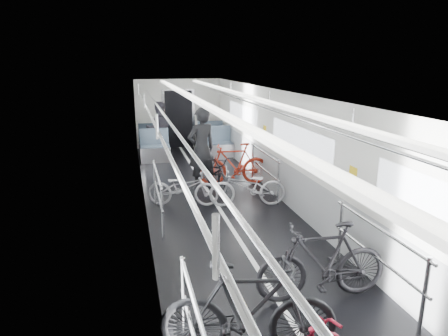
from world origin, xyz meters
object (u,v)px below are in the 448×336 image
object	(u,v)px
bike_left_far	(183,188)
bike_aisle	(216,172)
bike_right_mid	(247,187)
bike_right_near	(322,262)
person_seated	(159,129)
bike_left_mid	(249,311)
bike_right_far	(234,164)
person_standing	(201,149)

from	to	relation	value
bike_left_far	bike_aisle	xyz separation A→B (m)	(0.91, 0.92, 0.04)
bike_right_mid	bike_right_near	bearing A→B (deg)	7.34
bike_right_mid	bike_aisle	bearing A→B (deg)	-153.94
bike_aisle	bike_right_mid	bearing A→B (deg)	-76.82
bike_aisle	person_seated	world-z (taller)	person_seated
bike_left_mid	bike_right_near	world-z (taller)	bike_left_mid
bike_aisle	bike_right_near	bearing A→B (deg)	-90.38
bike_left_far	bike_right_mid	size ratio (longest dim) A/B	0.93
bike_left_mid	bike_left_far	distance (m)	4.69
bike_left_mid	bike_right_near	distance (m)	1.47
bike_right_mid	bike_right_far	xyz separation A→B (m)	(0.13, 1.55, 0.10)
bike_right_far	person_standing	bearing A→B (deg)	-73.81
bike_right_mid	bike_left_far	bearing A→B (deg)	-97.16
bike_left_far	bike_right_far	distance (m)	1.87
bike_aisle	person_standing	xyz separation A→B (m)	(-0.32, 0.10, 0.55)
person_seated	bike_left_far	bearing A→B (deg)	88.76
bike_right_mid	bike_left_mid	bearing A→B (deg)	-8.30
bike_aisle	bike_right_far	bearing A→B (deg)	21.57
bike_left_far	bike_right_near	world-z (taller)	bike_right_near
bike_right_near	bike_right_far	xyz separation A→B (m)	(0.19, 5.06, 0.00)
bike_right_far	bike_aisle	xyz separation A→B (m)	(-0.53, -0.26, -0.09)
bike_left_mid	bike_aisle	xyz separation A→B (m)	(0.89, 5.61, -0.11)
bike_right_near	person_standing	world-z (taller)	person_standing
bike_right_mid	person_seated	distance (m)	5.40
bike_left_far	bike_right_near	distance (m)	4.08
bike_right_near	bike_right_mid	distance (m)	3.52
bike_right_far	person_seated	size ratio (longest dim) A/B	1.00
bike_right_near	person_standing	bearing A→B (deg)	-169.13
bike_left_mid	bike_left_far	bearing A→B (deg)	12.96
bike_right_near	bike_left_far	bearing A→B (deg)	-158.87
bike_right_near	person_seated	world-z (taller)	person_seated
bike_left_far	bike_right_near	bearing A→B (deg)	-145.79
bike_right_far	bike_aisle	world-z (taller)	bike_right_far
person_standing	bike_left_mid	bearing A→B (deg)	64.30
bike_left_mid	bike_right_near	xyz separation A→B (m)	(1.23, 0.81, -0.02)
bike_right_mid	person_seated	xyz separation A→B (m)	(-1.41, 5.19, 0.45)
bike_left_mid	bike_right_mid	world-z (taller)	bike_left_mid
bike_left_far	bike_right_near	size ratio (longest dim) A/B	0.86
bike_right_mid	person_seated	world-z (taller)	person_seated
bike_left_mid	bike_right_near	bearing A→B (deg)	-44.14
bike_right_far	person_seated	world-z (taller)	person_seated
bike_right_near	bike_right_mid	bearing A→B (deg)	-177.86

